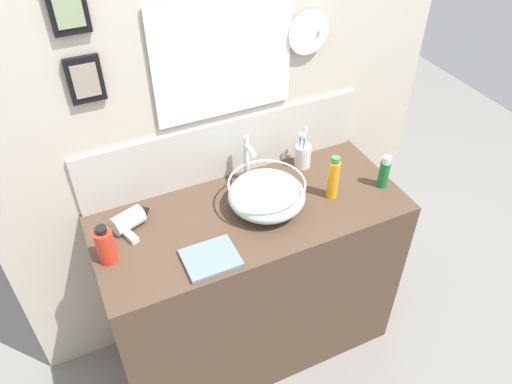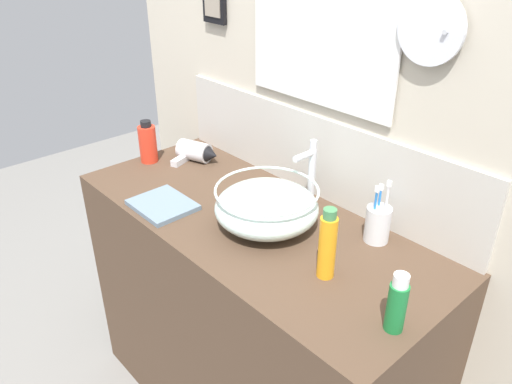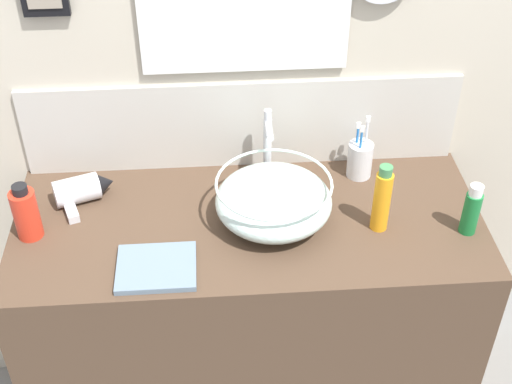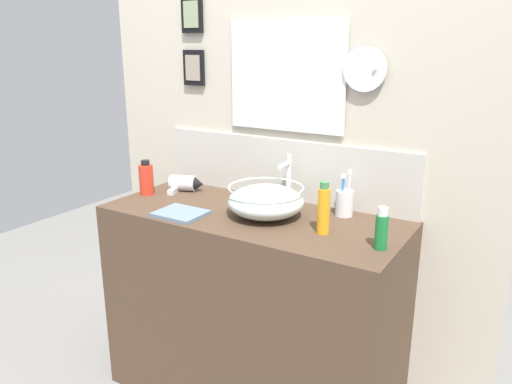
% 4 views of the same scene
% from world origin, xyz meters
% --- Properties ---
extents(ground_plane, '(6.00, 6.00, 0.00)m').
position_xyz_m(ground_plane, '(0.00, 0.00, 0.00)').
color(ground_plane, gray).
extents(vanity_counter, '(1.29, 0.55, 0.91)m').
position_xyz_m(vanity_counter, '(0.00, 0.00, 0.45)').
color(vanity_counter, '#4C3828').
rests_on(vanity_counter, ground).
extents(back_panel, '(1.97, 0.10, 2.32)m').
position_xyz_m(back_panel, '(-0.00, 0.30, 1.17)').
color(back_panel, beige).
rests_on(back_panel, ground).
extents(glass_bowl_sink, '(0.32, 0.32, 0.13)m').
position_xyz_m(glass_bowl_sink, '(0.07, 0.00, 0.97)').
color(glass_bowl_sink, silver).
rests_on(glass_bowl_sink, vanity_counter).
extents(faucet, '(0.02, 0.09, 0.23)m').
position_xyz_m(faucet, '(0.07, 0.19, 1.03)').
color(faucet, silver).
rests_on(faucet, vanity_counter).
extents(hair_drier, '(0.18, 0.17, 0.08)m').
position_xyz_m(hair_drier, '(-0.46, 0.13, 0.94)').
color(hair_drier, silver).
rests_on(hair_drier, vanity_counter).
extents(toothbrush_cup, '(0.07, 0.07, 0.20)m').
position_xyz_m(toothbrush_cup, '(0.34, 0.19, 0.96)').
color(toothbrush_cup, silver).
rests_on(toothbrush_cup, vanity_counter).
extents(shampoo_bottle, '(0.05, 0.05, 0.20)m').
position_xyz_m(shampoo_bottle, '(0.35, -0.05, 1.00)').
color(shampoo_bottle, orange).
rests_on(shampoo_bottle, vanity_counter).
extents(soap_dispenser, '(0.04, 0.04, 0.15)m').
position_xyz_m(soap_dispenser, '(0.58, -0.08, 0.98)').
color(soap_dispenser, '#197233').
rests_on(soap_dispenser, vanity_counter).
extents(spray_bottle, '(0.07, 0.07, 0.17)m').
position_xyz_m(spray_bottle, '(-0.58, -0.01, 0.98)').
color(spray_bottle, red).
rests_on(spray_bottle, vanity_counter).
extents(hand_towel, '(0.20, 0.17, 0.02)m').
position_xyz_m(hand_towel, '(-0.24, -0.17, 0.91)').
color(hand_towel, slate).
rests_on(hand_towel, vanity_counter).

